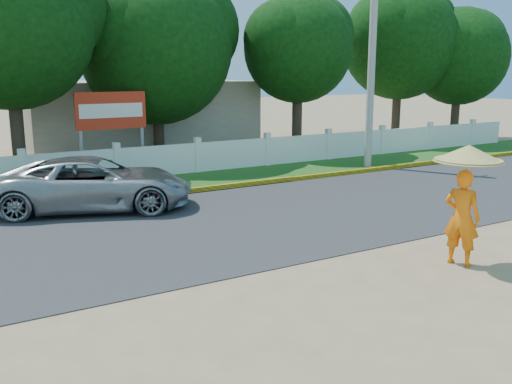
% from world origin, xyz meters
% --- Properties ---
extents(ground, '(120.00, 120.00, 0.00)m').
position_xyz_m(ground, '(0.00, 0.00, 0.00)').
color(ground, '#9E8460').
rests_on(ground, ground).
extents(road, '(60.00, 7.00, 0.02)m').
position_xyz_m(road, '(0.00, 4.50, 0.01)').
color(road, '#38383A').
rests_on(road, ground).
extents(grass_verge, '(60.00, 3.50, 0.03)m').
position_xyz_m(grass_verge, '(0.00, 9.75, 0.01)').
color(grass_verge, '#2D601E').
rests_on(grass_verge, ground).
extents(curb, '(40.00, 0.18, 0.16)m').
position_xyz_m(curb, '(0.00, 8.05, 0.08)').
color(curb, yellow).
rests_on(curb, ground).
extents(fence, '(40.00, 0.10, 1.10)m').
position_xyz_m(fence, '(0.00, 11.20, 0.55)').
color(fence, silver).
rests_on(fence, ground).
extents(building_near, '(10.00, 6.00, 3.20)m').
position_xyz_m(building_near, '(3.00, 18.00, 1.60)').
color(building_near, '#B7AD99').
rests_on(building_near, ground).
extents(utility_pole, '(0.28, 0.28, 8.19)m').
position_xyz_m(utility_pole, '(9.18, 8.94, 4.09)').
color(utility_pole, '#999896').
rests_on(utility_pole, ground).
extents(vehicle, '(5.65, 4.02, 1.43)m').
position_xyz_m(vehicle, '(-1.78, 7.46, 0.71)').
color(vehicle, '#93979B').
rests_on(vehicle, ground).
extents(monk_with_parasol, '(1.28, 1.28, 2.33)m').
position_xyz_m(monk_with_parasol, '(3.08, -0.56, 1.52)').
color(monk_with_parasol, orange).
rests_on(monk_with_parasol, ground).
extents(billboard, '(2.50, 0.13, 2.95)m').
position_xyz_m(billboard, '(0.21, 12.30, 2.14)').
color(billboard, gray).
rests_on(billboard, ground).
extents(tree_row, '(38.17, 7.57, 8.00)m').
position_xyz_m(tree_row, '(2.02, 14.06, 4.66)').
color(tree_row, '#473828').
rests_on(tree_row, ground).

